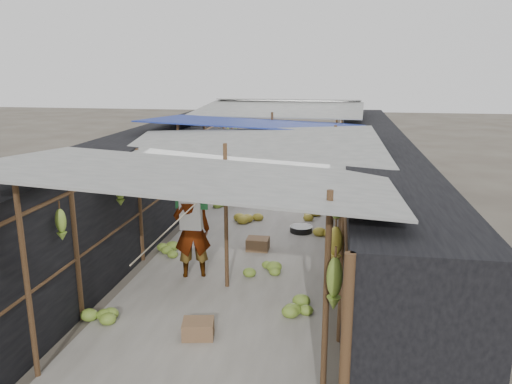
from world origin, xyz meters
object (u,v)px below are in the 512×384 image
Objects in this scene: crate_near at (198,329)px; vendor_elderly at (192,230)px; black_basin at (301,229)px; vendor_seated at (323,179)px; shopper_blue at (264,171)px.

vendor_elderly is (-0.69, 2.11, 0.78)m from crate_near.
vendor_seated reaches higher than black_basin.
black_basin is 3.53m from shopper_blue.
vendor_elderly is 2.03× the size of vendor_seated.
shopper_blue reaches higher than crate_near.
vendor_seated is at bearing 17.05° from shopper_blue.
black_basin is (1.12, 5.00, -0.05)m from crate_near.
shopper_blue is at bearing -112.61° from vendor_elderly.
vendor_elderly is (-1.81, -2.89, 0.83)m from black_basin.
black_basin is 0.32× the size of shopper_blue.
vendor_seated is (0.38, 3.91, 0.37)m from black_basin.
vendor_seated reaches higher than crate_near.
vendor_elderly reaches higher than black_basin.
crate_near is at bearing -34.50° from vendor_seated.
vendor_elderly is at bearing -100.42° from shopper_blue.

